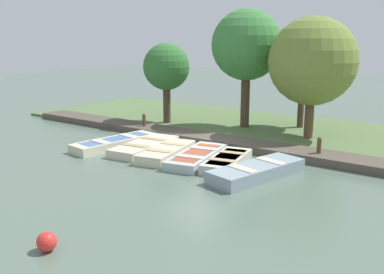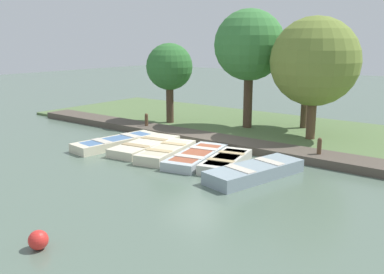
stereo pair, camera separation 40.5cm
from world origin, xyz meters
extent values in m
plane|color=#566B5B|center=(0.00, 0.00, 0.00)|extent=(80.00, 80.00, 0.00)
cube|color=#567042|center=(-5.00, 0.00, 0.06)|extent=(8.00, 24.00, 0.12)
cube|color=#51473D|center=(-1.42, 0.00, 0.15)|extent=(1.32, 21.20, 0.29)
cube|color=beige|center=(1.33, -2.95, 0.17)|extent=(3.69, 1.49, 0.33)
cube|color=#4C709E|center=(1.33, -2.95, 0.32)|extent=(3.02, 1.18, 0.03)
cube|color=beige|center=(2.00, -3.04, 0.35)|extent=(0.48, 1.00, 0.03)
cube|color=beige|center=(0.65, -2.87, 0.35)|extent=(0.48, 1.00, 0.03)
cube|color=beige|center=(1.05, -1.66, 0.16)|extent=(3.32, 1.60, 0.31)
cube|color=#6B7F51|center=(1.05, -1.66, 0.30)|extent=(2.72, 1.26, 0.03)
cube|color=tan|center=(1.65, -1.58, 0.33)|extent=(0.46, 1.12, 0.03)
cube|color=tan|center=(0.45, -1.74, 0.33)|extent=(0.46, 1.12, 0.03)
cube|color=beige|center=(1.26, -0.41, 0.17)|extent=(3.03, 1.61, 0.35)
cube|color=beige|center=(1.26, -0.41, 0.33)|extent=(2.47, 1.28, 0.03)
cube|color=tan|center=(1.80, -0.29, 0.36)|extent=(0.48, 0.98, 0.03)
cube|color=tan|center=(0.73, -0.52, 0.36)|extent=(0.48, 0.98, 0.03)
cube|color=#B2BCC1|center=(1.06, 0.79, 0.15)|extent=(3.35, 1.76, 0.30)
cube|color=#994C33|center=(1.06, 0.79, 0.29)|extent=(2.73, 1.40, 0.02)
cube|color=beige|center=(1.65, 0.92, 0.32)|extent=(0.53, 1.08, 0.03)
cube|color=beige|center=(0.47, 0.67, 0.32)|extent=(0.53, 1.08, 0.03)
cube|color=beige|center=(0.95, 1.94, 0.16)|extent=(2.82, 1.51, 0.32)
cube|color=#4C709E|center=(0.95, 1.94, 0.31)|extent=(2.30, 1.20, 0.03)
cube|color=tan|center=(1.45, 2.05, 0.33)|extent=(0.45, 0.93, 0.03)
cube|color=tan|center=(0.46, 1.84, 0.33)|extent=(0.45, 0.93, 0.03)
cube|color=#8C9EA8|center=(1.46, 3.32, 0.20)|extent=(3.53, 1.88, 0.40)
cube|color=teal|center=(1.46, 3.32, 0.38)|extent=(2.88, 1.50, 0.03)
cube|color=beige|center=(2.08, 3.16, 0.41)|extent=(0.57, 1.07, 0.03)
cube|color=beige|center=(0.84, 3.47, 0.41)|extent=(0.57, 1.07, 0.03)
cylinder|color=brown|center=(-1.37, -3.87, 0.39)|extent=(0.15, 0.15, 0.77)
sphere|color=brown|center=(-1.37, -3.87, 0.80)|extent=(0.14, 0.14, 0.14)
cylinder|color=brown|center=(-1.37, 4.23, 0.39)|extent=(0.15, 0.15, 0.77)
sphere|color=brown|center=(-1.37, 4.23, 0.80)|extent=(0.14, 0.14, 0.14)
sphere|color=red|center=(8.13, 2.11, 0.20)|extent=(0.40, 0.40, 0.40)
cylinder|color=#4C3828|center=(-3.31, -4.11, 1.12)|extent=(0.36, 0.36, 2.24)
sphere|color=#337033|center=(-3.31, -4.11, 2.85)|extent=(2.24, 2.24, 2.24)
cylinder|color=#4C3828|center=(-4.59, -0.48, 1.51)|extent=(0.41, 0.41, 3.01)
sphere|color=#3D7F3D|center=(-4.59, -0.48, 3.89)|extent=(3.19, 3.19, 3.19)
cylinder|color=#4C3828|center=(-6.08, 1.65, 1.38)|extent=(0.29, 0.29, 2.77)
sphere|color=#4C7A2D|center=(-6.08, 1.65, 3.41)|extent=(2.35, 2.35, 2.35)
cylinder|color=brown|center=(-4.14, 2.78, 1.15)|extent=(0.37, 0.37, 2.30)
sphere|color=olive|center=(-4.14, 2.78, 3.28)|extent=(3.55, 3.55, 3.55)
camera|label=1|loc=(12.77, 9.04, 4.14)|focal=40.00mm
camera|label=2|loc=(12.53, 9.37, 4.14)|focal=40.00mm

